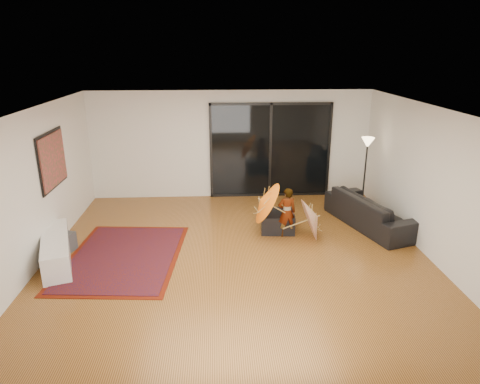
{
  "coord_description": "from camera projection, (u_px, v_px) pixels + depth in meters",
  "views": [
    {
      "loc": [
        -0.35,
        -7.05,
        3.67
      ],
      "look_at": [
        0.07,
        0.53,
        1.1
      ],
      "focal_mm": 32.0,
      "sensor_mm": 36.0,
      "label": 1
    }
  ],
  "objects": [
    {
      "name": "floor",
      "position": [
        238.0,
        258.0,
        7.86
      ],
      "size": [
        7.0,
        7.0,
        0.0
      ],
      "primitive_type": "plane",
      "color": "#9F622B",
      "rests_on": "ground"
    },
    {
      "name": "ceiling",
      "position": [
        237.0,
        110.0,
        6.99
      ],
      "size": [
        7.0,
        7.0,
        0.0
      ],
      "primitive_type": "plane",
      "rotation": [
        3.14,
        0.0,
        0.0
      ],
      "color": "white",
      "rests_on": "wall_back"
    },
    {
      "name": "wall_back",
      "position": [
        231.0,
        145.0,
        10.74
      ],
      "size": [
        7.0,
        0.0,
        7.0
      ],
      "primitive_type": "plane",
      "rotation": [
        1.57,
        0.0,
        0.0
      ],
      "color": "silver",
      "rests_on": "floor"
    },
    {
      "name": "wall_front",
      "position": [
        256.0,
        301.0,
        4.12
      ],
      "size": [
        7.0,
        0.0,
        7.0
      ],
      "primitive_type": "plane",
      "rotation": [
        -1.57,
        0.0,
        0.0
      ],
      "color": "silver",
      "rests_on": "floor"
    },
    {
      "name": "wall_left",
      "position": [
        32.0,
        192.0,
        7.24
      ],
      "size": [
        0.0,
        7.0,
        7.0
      ],
      "primitive_type": "plane",
      "rotation": [
        1.57,
        0.0,
        1.57
      ],
      "color": "silver",
      "rests_on": "floor"
    },
    {
      "name": "wall_right",
      "position": [
        434.0,
        185.0,
        7.61
      ],
      "size": [
        0.0,
        7.0,
        7.0
      ],
      "primitive_type": "plane",
      "rotation": [
        1.57,
        0.0,
        -1.57
      ],
      "color": "silver",
      "rests_on": "floor"
    },
    {
      "name": "sliding_door",
      "position": [
        270.0,
        150.0,
        10.81
      ],
      "size": [
        3.06,
        0.07,
        2.4
      ],
      "color": "black",
      "rests_on": "wall_back"
    },
    {
      "name": "painting",
      "position": [
        53.0,
        160.0,
        8.1
      ],
      "size": [
        0.04,
        1.28,
        1.08
      ],
      "color": "black",
      "rests_on": "wall_left"
    },
    {
      "name": "media_console",
      "position": [
        56.0,
        250.0,
        7.63
      ],
      "size": [
        1.0,
        1.82,
        0.49
      ],
      "primitive_type": "cube",
      "rotation": [
        0.0,
        0.0,
        0.33
      ],
      "color": "white",
      "rests_on": "floor"
    },
    {
      "name": "speaker",
      "position": [
        65.0,
        242.0,
        8.08
      ],
      "size": [
        0.4,
        0.4,
        0.36
      ],
      "primitive_type": "cube",
      "rotation": [
        0.0,
        0.0,
        -0.34
      ],
      "color": "#424244",
      "rests_on": "floor"
    },
    {
      "name": "persian_rug",
      "position": [
        124.0,
        257.0,
        7.88
      ],
      "size": [
        2.21,
        2.93,
        0.02
      ],
      "rotation": [
        0.0,
        0.0,
        -0.08
      ],
      "color": "#5B1507",
      "rests_on": "floor"
    },
    {
      "name": "sofa",
      "position": [
        371.0,
        211.0,
        9.19
      ],
      "size": [
        1.57,
        2.49,
        0.68
      ],
      "primitive_type": "imported",
      "rotation": [
        0.0,
        0.0,
        1.88
      ],
      "color": "black",
      "rests_on": "floor"
    },
    {
      "name": "ottoman",
      "position": [
        277.0,
        221.0,
        9.01
      ],
      "size": [
        0.74,
        0.74,
        0.39
      ],
      "primitive_type": "cube",
      "rotation": [
        0.0,
        0.0,
        -0.08
      ],
      "color": "black",
      "rests_on": "floor"
    },
    {
      "name": "floor_lamp",
      "position": [
        367.0,
        153.0,
        9.84
      ],
      "size": [
        0.3,
        0.3,
        1.73
      ],
      "color": "black",
      "rests_on": "floor"
    },
    {
      "name": "child",
      "position": [
        287.0,
        212.0,
        8.62
      ],
      "size": [
        0.41,
        0.3,
        1.03
      ],
      "primitive_type": "imported",
      "rotation": [
        0.0,
        0.0,
        3.29
      ],
      "color": "#999999",
      "rests_on": "floor"
    },
    {
      "name": "parasol_orange",
      "position": [
        260.0,
        203.0,
        8.48
      ],
      "size": [
        0.59,
        0.89,
        0.9
      ],
      "rotation": [
        0.0,
        -1.05,
        0.0
      ],
      "color": "orange",
      "rests_on": "child"
    },
    {
      "name": "parasol_white",
      "position": [
        318.0,
        215.0,
        8.52
      ],
      "size": [
        0.52,
        0.87,
        0.92
      ],
      "rotation": [
        0.0,
        1.22,
        0.0
      ],
      "color": "white",
      "rests_on": "floor"
    }
  ]
}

